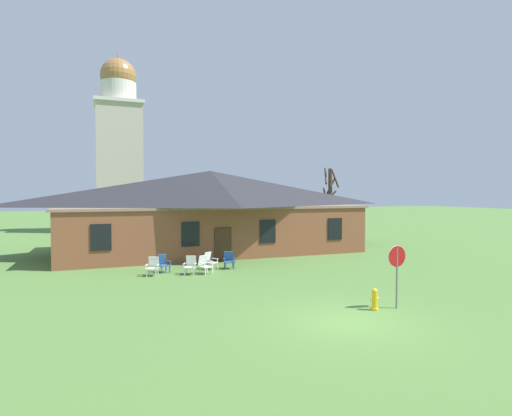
{
  "coord_description": "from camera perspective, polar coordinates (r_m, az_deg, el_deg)",
  "views": [
    {
      "loc": [
        -7.44,
        -11.06,
        4.2
      ],
      "look_at": [
        -0.15,
        8.14,
        3.48
      ],
      "focal_mm": 28.21,
      "sensor_mm": 36.0,
      "label": 1
    }
  ],
  "objects": [
    {
      "name": "ground_plane",
      "position": [
        13.97,
        13.01,
        -15.52
      ],
      "size": [
        200.0,
        200.0,
        0.0
      ],
      "primitive_type": "plane",
      "color": "#517A38"
    },
    {
      "name": "fire_hydrant",
      "position": [
        15.49,
        16.48,
        -12.36
      ],
      "size": [
        0.36,
        0.28,
        0.79
      ],
      "color": "gold",
      "rests_on": "ground"
    },
    {
      "name": "dome_tower",
      "position": [
        47.86,
        -18.82,
        7.92
      ],
      "size": [
        5.18,
        5.18,
        20.09
      ],
      "color": "#BCB29E",
      "rests_on": "ground"
    },
    {
      "name": "lawn_chair_middle",
      "position": [
        21.49,
        -7.28,
        -7.92
      ],
      "size": [
        0.79,
        0.84,
        0.96
      ],
      "color": "silver",
      "rests_on": "ground"
    },
    {
      "name": "lawn_chair_near_door",
      "position": [
        22.28,
        -13.07,
        -7.6
      ],
      "size": [
        0.75,
        0.81,
        0.96
      ],
      "color": "#2D5693",
      "rests_on": "ground"
    },
    {
      "name": "lawn_chair_left_end",
      "position": [
        21.45,
        -9.29,
        -7.95
      ],
      "size": [
        0.79,
        0.84,
        0.96
      ],
      "color": "silver",
      "rests_on": "ground"
    },
    {
      "name": "brick_building",
      "position": [
        30.11,
        -6.47,
        -0.25
      ],
      "size": [
        21.09,
        10.4,
        5.92
      ],
      "color": "brown",
      "rests_on": "ground"
    },
    {
      "name": "bare_tree_beside_building",
      "position": [
        36.56,
        10.43,
        0.98
      ],
      "size": [
        1.66,
        1.78,
        6.57
      ],
      "color": "brown",
      "rests_on": "ground"
    },
    {
      "name": "lawn_chair_far_side",
      "position": [
        22.83,
        -3.86,
        -7.32
      ],
      "size": [
        0.71,
        0.75,
        0.96
      ],
      "color": "#2D5693",
      "rests_on": "ground"
    },
    {
      "name": "stop_sign",
      "position": [
        15.71,
        19.36,
        -7.46
      ],
      "size": [
        0.81,
        0.08,
        2.32
      ],
      "color": "slate",
      "rests_on": "ground"
    },
    {
      "name": "lawn_chair_right_end",
      "position": [
        22.68,
        -6.58,
        -7.39
      ],
      "size": [
        0.85,
        0.87,
        0.96
      ],
      "color": "white",
      "rests_on": "ground"
    },
    {
      "name": "lawn_chair_by_porch",
      "position": [
        21.49,
        -14.41,
        -7.96
      ],
      "size": [
        0.77,
        0.82,
        0.96
      ],
      "color": "silver",
      "rests_on": "ground"
    }
  ]
}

